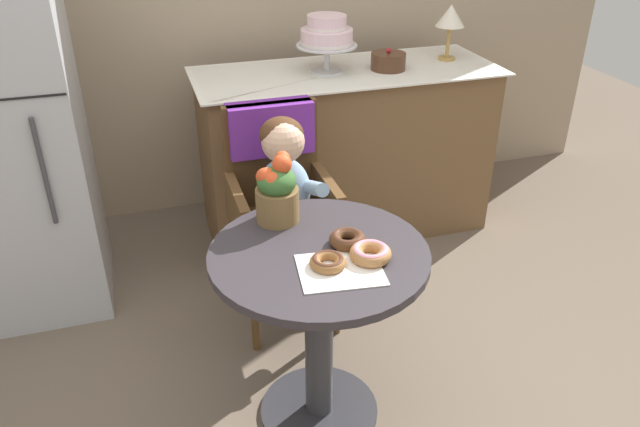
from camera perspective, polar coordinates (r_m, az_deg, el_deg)
ground_plane at (r=2.47m, az=-0.08°, el=-17.68°), size 8.00×8.00×0.00m
cafe_table at (r=2.12m, az=-0.09°, el=-8.28°), size 0.72×0.72×0.72m
wicker_chair at (r=2.63m, az=-3.96°, el=3.00°), size 0.42×0.45×0.95m
seated_child at (r=2.48m, az=-3.14°, el=2.26°), size 0.27×0.32×0.73m
paper_napkin at (r=1.91m, az=1.88°, el=-5.19°), size 0.28×0.24×0.00m
donut_front at (r=1.91m, az=0.75°, el=-4.42°), size 0.11×0.11×0.04m
donut_mid at (r=1.95m, az=4.66°, el=-3.61°), size 0.13×0.13×0.04m
donut_side at (r=2.02m, az=2.53°, el=-2.32°), size 0.12×0.12×0.04m
flower_vase at (r=2.12m, az=-4.01°, el=2.12°), size 0.15×0.15×0.24m
display_counter at (r=3.37m, az=2.35°, el=5.71°), size 1.56×0.62×0.90m
tiered_cake_stand at (r=3.14m, az=0.62°, el=16.07°), size 0.30×0.30×0.28m
round_layer_cake at (r=3.24m, az=6.28°, el=13.74°), size 0.18×0.18×0.11m
table_lamp at (r=3.42m, az=11.90°, el=17.16°), size 0.15×0.15×0.28m
refrigerator at (r=2.92m, az=-27.32°, el=6.97°), size 0.64×0.63×1.70m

